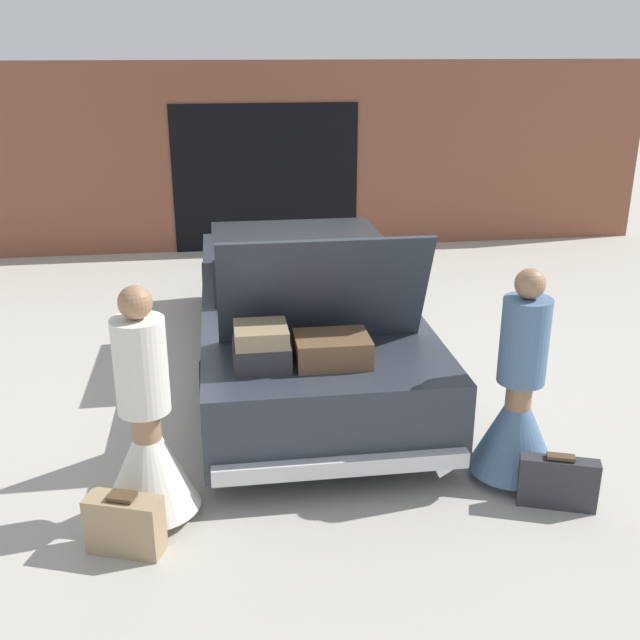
% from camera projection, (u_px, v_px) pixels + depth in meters
% --- Properties ---
extents(ground_plane, '(40.00, 40.00, 0.00)m').
position_uv_depth(ground_plane, '(302.00, 366.00, 7.47)').
color(ground_plane, '#ADA89E').
extents(garage_wall_back, '(12.00, 0.14, 2.80)m').
position_uv_depth(garage_wall_back, '(265.00, 158.00, 11.29)').
color(garage_wall_back, brown).
rests_on(garage_wall_back, ground_plane).
extents(car, '(1.93, 4.77, 1.72)m').
position_uv_depth(car, '(301.00, 311.00, 7.27)').
color(car, '#2D333D').
rests_on(car, ground_plane).
extents(person_left, '(0.65, 0.65, 1.64)m').
position_uv_depth(person_left, '(148.00, 439.00, 4.91)').
color(person_left, '#997051').
rests_on(person_left, ground_plane).
extents(person_right, '(0.64, 0.64, 1.61)m').
position_uv_depth(person_right, '(518.00, 408.00, 5.36)').
color(person_right, '#997051').
rests_on(person_right, ground_plane).
extents(suitcase_beside_left_person, '(0.51, 0.34, 0.41)m').
position_uv_depth(suitcase_beside_left_person, '(125.00, 524.00, 4.69)').
color(suitcase_beside_left_person, '#9E8460').
rests_on(suitcase_beside_left_person, ground_plane).
extents(suitcase_beside_right_person, '(0.54, 0.29, 0.40)m').
position_uv_depth(suitcase_beside_right_person, '(558.00, 482.00, 5.14)').
color(suitcase_beside_right_person, '#2D2D33').
rests_on(suitcase_beside_right_person, ground_plane).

